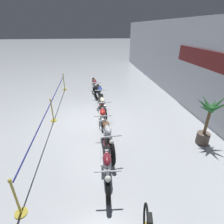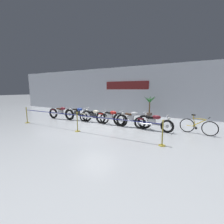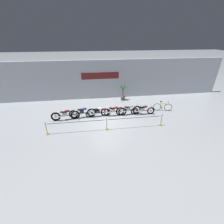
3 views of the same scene
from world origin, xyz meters
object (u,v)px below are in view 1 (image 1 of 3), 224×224
Objects in this scene: motorcycle_maroon_5 at (107,164)px; potted_palm_left_of_row at (208,120)px; motorcycle_silver_4 at (107,136)px; stanchion_far_left at (56,95)px; motorcycle_red_3 at (103,117)px; stanchion_mid_right at (18,203)px; motorcycle_maroon_0 at (95,86)px; motorcycle_cream_2 at (102,104)px; stanchion_mid_left at (53,114)px; motorcycle_blue_1 at (100,94)px.

potted_palm_left_of_row is (-1.12, 3.56, 0.49)m from motorcycle_maroon_5.
stanchion_far_left is at bearing -148.70° from motorcycle_silver_4.
stanchion_mid_right reaches higher than motorcycle_red_3.
motorcycle_maroon_0 is at bearing -147.52° from potted_palm_left_of_row.
motorcycle_red_3 is at bearing 43.95° from stanchion_far_left.
motorcycle_cream_2 is 1.36m from motorcycle_red_3.
stanchion_far_left is at bearing -45.57° from motorcycle_maroon_0.
stanchion_mid_right reaches higher than motorcycle_maroon_5.
motorcycle_cream_2 is 0.26× the size of stanchion_far_left.
stanchion_far_left is (-0.86, -2.21, 0.26)m from motorcycle_cream_2.
stanchion_mid_right reaches higher than motorcycle_maroon_0.
motorcycle_red_3 is 2.31m from stanchion_mid_left.
potted_palm_left_of_row is at bearing 32.48° from motorcycle_maroon_0.
stanchion_mid_right is (1.96, -5.60, -0.59)m from potted_palm_left_of_row.
motorcycle_silver_4 is at bearing -0.59° from motorcycle_cream_2.
motorcycle_cream_2 is 0.97× the size of motorcycle_red_3.
motorcycle_maroon_5 is (6.81, 0.06, -0.02)m from motorcycle_maroon_0.
potted_palm_left_of_row is at bearing 66.83° from stanchion_mid_left.
motorcycle_maroon_0 reaches higher than motorcycle_red_3.
motorcycle_cream_2 is (2.79, 0.23, -0.02)m from motorcycle_maroon_0.
stanchion_far_left is 1.40m from stanchion_mid_left.
motorcycle_silver_4 is (1.36, 0.04, 0.01)m from motorcycle_red_3.
stanchion_mid_left is at bearing -77.26° from motorcycle_cream_2.
motorcycle_blue_1 reaches higher than motorcycle_red_3.
stanchion_far_left is (-3.58, -2.18, 0.23)m from motorcycle_silver_4.
stanchion_mid_right is (5.71, 0.00, -0.36)m from stanchion_far_left.
motorcycle_red_3 is 1.36m from motorcycle_silver_4.
motorcycle_blue_1 is 4.11m from motorcycle_silver_4.
potted_palm_left_of_row is 5.96m from stanchion_mid_right.
motorcycle_blue_1 is 1.04× the size of motorcycle_cream_2.
potted_palm_left_of_row is at bearing 107.44° from motorcycle_maroon_5.
stanchion_far_left is (-2.22, -2.14, 0.25)m from motorcycle_red_3.
motorcycle_maroon_5 is (1.29, -0.14, -0.03)m from motorcycle_silver_4.
motorcycle_cream_2 is at bearing 179.41° from motorcycle_silver_4.
motorcycle_blue_1 is 1.00× the size of motorcycle_red_3.
stanchion_far_left reaches higher than motorcycle_blue_1.
motorcycle_cream_2 is 1.25× the size of potted_palm_left_of_row.
stanchion_far_left is at bearing -123.82° from potted_palm_left_of_row.
stanchion_mid_left reaches higher than motorcycle_blue_1.
stanchion_far_left is 5.72m from stanchion_mid_right.
motorcycle_silver_4 is at bearing -92.82° from potted_palm_left_of_row.
stanchion_mid_left is at bearing 180.00° from stanchion_mid_right.
motorcycle_silver_4 is 0.27× the size of stanchion_far_left.
potted_palm_left_of_row is 1.72× the size of stanchion_mid_left.
motorcycle_blue_1 is 1.38m from motorcycle_cream_2.
stanchion_far_left reaches higher than motorcycle_maroon_5.
stanchion_mid_left is at bearing 0.00° from stanchion_far_left.
stanchion_mid_left is (0.50, -2.21, -0.10)m from motorcycle_cream_2.
motorcycle_maroon_5 is at bearing -2.43° from motorcycle_cream_2.
motorcycle_silver_4 is (2.73, -0.03, 0.03)m from motorcycle_cream_2.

